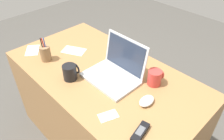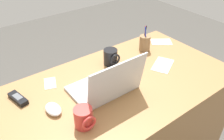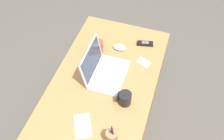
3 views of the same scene
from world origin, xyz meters
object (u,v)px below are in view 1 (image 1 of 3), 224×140
(cordless_phone, at_px, (140,132))
(pen_holder, at_px, (45,53))
(coffee_mug_tall, at_px, (155,77))
(laptop, at_px, (115,71))
(computer_mouse, at_px, (147,101))
(coffee_mug_white, at_px, (70,72))

(cordless_phone, xyz_separation_m, pen_holder, (-0.89, 0.00, 0.04))
(pen_holder, bearing_deg, coffee_mug_tall, 26.53)
(laptop, distance_m, computer_mouse, 0.30)
(computer_mouse, relative_size, coffee_mug_white, 1.05)
(coffee_mug_white, distance_m, coffee_mug_tall, 0.53)
(coffee_mug_tall, relative_size, pen_holder, 0.55)
(coffee_mug_tall, height_order, cordless_phone, coffee_mug_tall)
(computer_mouse, xyz_separation_m, pen_holder, (-0.78, -0.18, 0.04))
(coffee_mug_white, distance_m, pen_holder, 0.30)
(laptop, distance_m, coffee_mug_white, 0.29)
(cordless_phone, bearing_deg, pen_holder, 179.75)
(coffee_mug_tall, xyz_separation_m, cordless_phone, (0.19, -0.35, -0.04))
(laptop, distance_m, cordless_phone, 0.46)
(computer_mouse, bearing_deg, cordless_phone, -62.44)
(pen_holder, bearing_deg, computer_mouse, 13.25)
(coffee_mug_white, relative_size, coffee_mug_tall, 1.02)
(coffee_mug_tall, bearing_deg, laptop, -149.18)
(computer_mouse, height_order, coffee_mug_tall, coffee_mug_tall)
(computer_mouse, bearing_deg, pen_holder, -169.87)
(computer_mouse, distance_m, coffee_mug_tall, 0.19)
(coffee_mug_tall, relative_size, cordless_phone, 0.73)
(laptop, height_order, coffee_mug_white, laptop)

